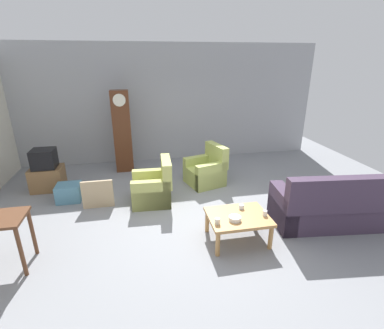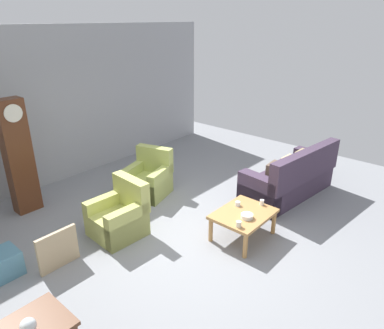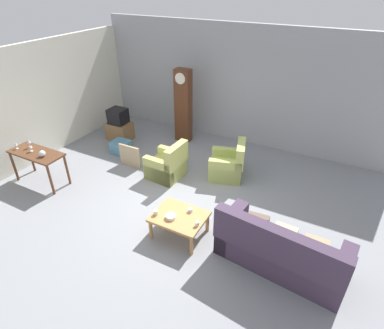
% 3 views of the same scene
% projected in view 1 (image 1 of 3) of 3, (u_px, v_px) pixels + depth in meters
% --- Properties ---
extents(ground_plane, '(10.40, 10.40, 0.00)m').
position_uv_depth(ground_plane, '(198.00, 220.00, 5.21)').
color(ground_plane, gray).
extents(garage_door_wall, '(8.40, 0.16, 3.20)m').
position_uv_depth(garage_door_wall, '(171.00, 104.00, 7.95)').
color(garage_door_wall, '#9EA0A5').
rests_on(garage_door_wall, ground_plane).
extents(couch_floral, '(2.19, 1.11, 1.04)m').
position_uv_depth(couch_floral, '(336.00, 207.00, 4.97)').
color(couch_floral, '#423347').
rests_on(couch_floral, ground_plane).
extents(armchair_olive_near, '(0.83, 0.80, 0.92)m').
position_uv_depth(armchair_olive_near, '(154.00, 188.00, 5.78)').
color(armchair_olive_near, tan).
rests_on(armchair_olive_near, ground_plane).
extents(armchair_olive_far, '(0.97, 0.95, 0.92)m').
position_uv_depth(armchair_olive_far, '(206.00, 171.00, 6.65)').
color(armchair_olive_far, '#ABB85D').
rests_on(armchair_olive_far, ground_plane).
extents(coffee_table_wood, '(0.96, 0.76, 0.45)m').
position_uv_depth(coffee_table_wood, '(238.00, 219.00, 4.53)').
color(coffee_table_wood, '#B27F47').
rests_on(coffee_table_wood, ground_plane).
extents(grandfather_clock, '(0.44, 0.30, 2.08)m').
position_uv_depth(grandfather_clock, '(122.00, 132.00, 7.18)').
color(grandfather_clock, '#562D19').
rests_on(grandfather_clock, ground_plane).
extents(tv_stand_cabinet, '(0.68, 0.52, 0.52)m').
position_uv_depth(tv_stand_cabinet, '(48.00, 178.00, 6.36)').
color(tv_stand_cabinet, brown).
rests_on(tv_stand_cabinet, ground_plane).
extents(tv_crt, '(0.48, 0.44, 0.42)m').
position_uv_depth(tv_crt, '(44.00, 159.00, 6.20)').
color(tv_crt, black).
rests_on(tv_crt, tv_stand_cabinet).
extents(framed_picture_leaning, '(0.60, 0.05, 0.57)m').
position_uv_depth(framed_picture_leaning, '(98.00, 194.00, 5.57)').
color(framed_picture_leaning, tan).
rests_on(framed_picture_leaning, ground_plane).
extents(storage_box_blue, '(0.48, 0.41, 0.36)m').
position_uv_depth(storage_box_blue, '(69.00, 193.00, 5.88)').
color(storage_box_blue, teal).
rests_on(storage_box_blue, ground_plane).
extents(cup_white_porcelain, '(0.07, 0.07, 0.09)m').
position_uv_depth(cup_white_porcelain, '(265.00, 213.00, 4.49)').
color(cup_white_porcelain, white).
rests_on(cup_white_porcelain, coffee_table_wood).
extents(cup_blue_rimmed, '(0.08, 0.08, 0.07)m').
position_uv_depth(cup_blue_rimmed, '(241.00, 207.00, 4.70)').
color(cup_blue_rimmed, silver).
rests_on(cup_blue_rimmed, coffee_table_wood).
extents(cup_cream_tall, '(0.08, 0.08, 0.09)m').
position_uv_depth(cup_cream_tall, '(217.00, 221.00, 4.26)').
color(cup_cream_tall, beige).
rests_on(cup_cream_tall, coffee_table_wood).
extents(bowl_white_stacked, '(0.19, 0.19, 0.07)m').
position_uv_depth(bowl_white_stacked, '(235.00, 218.00, 4.36)').
color(bowl_white_stacked, white).
rests_on(bowl_white_stacked, coffee_table_wood).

